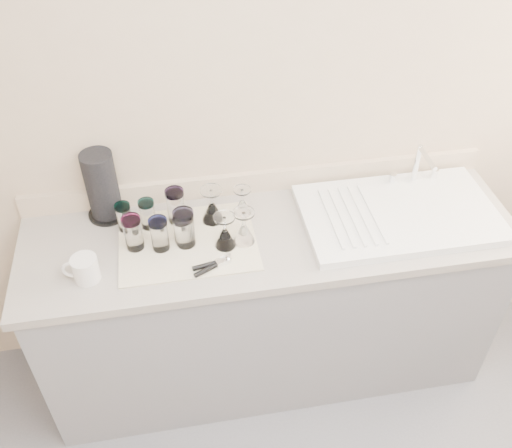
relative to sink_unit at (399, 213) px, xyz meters
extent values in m
cube|color=tan|center=(-0.55, 0.30, 0.33)|extent=(3.50, 0.04, 2.50)
cube|color=slate|center=(-0.55, 0.00, -0.49)|extent=(2.00, 0.60, 0.86)
cube|color=gray|center=(-0.55, 0.00, -0.04)|extent=(2.06, 0.62, 0.04)
cube|color=white|center=(0.00, 0.00, 0.00)|extent=(0.82, 0.50, 0.03)
cylinder|color=silver|center=(0.14, 0.20, 0.11)|extent=(0.02, 0.02, 0.18)
cylinder|color=silver|center=(0.14, 0.12, 0.19)|extent=(0.02, 0.16, 0.02)
cylinder|color=silver|center=(0.04, 0.20, 0.04)|extent=(0.03, 0.03, 0.04)
cylinder|color=silver|center=(0.24, 0.20, 0.04)|extent=(0.03, 0.03, 0.04)
cube|color=silver|center=(-0.90, -0.01, -0.02)|extent=(0.55, 0.42, 0.01)
cylinder|color=white|center=(-1.14, 0.12, 0.04)|extent=(0.06, 0.06, 0.11)
cylinder|color=#1C897B|center=(-1.14, 0.12, 0.11)|extent=(0.06, 0.06, 0.02)
cylinder|color=white|center=(-1.05, 0.11, 0.05)|extent=(0.06, 0.06, 0.11)
cylinder|color=#2FCDCC|center=(-1.05, 0.11, 0.11)|extent=(0.07, 0.07, 0.02)
cylinder|color=white|center=(-0.93, 0.13, 0.06)|extent=(0.07, 0.07, 0.14)
cylinder|color=#7045A1|center=(-0.93, 0.13, 0.13)|extent=(0.08, 0.08, 0.02)
cylinder|color=white|center=(-1.11, 0.00, 0.05)|extent=(0.07, 0.07, 0.13)
cylinder|color=#EC33B2|center=(-1.11, 0.00, 0.13)|extent=(0.08, 0.08, 0.02)
cylinder|color=white|center=(-1.00, -0.02, 0.05)|extent=(0.07, 0.07, 0.13)
cylinder|color=blue|center=(-1.00, -0.02, 0.13)|extent=(0.07, 0.07, 0.02)
cylinder|color=white|center=(-0.92, 0.00, 0.04)|extent=(0.06, 0.06, 0.11)
cylinder|color=#A588D8|center=(-0.92, 0.00, 0.11)|extent=(0.06, 0.06, 0.02)
cylinder|color=white|center=(-0.91, -0.02, 0.06)|extent=(0.08, 0.08, 0.14)
cylinder|color=#AA9CEE|center=(-0.91, -0.02, 0.14)|extent=(0.08, 0.08, 0.02)
cone|color=white|center=(-0.78, 0.11, 0.03)|extent=(0.09, 0.09, 0.08)
cylinder|color=white|center=(-0.78, 0.11, 0.11)|extent=(0.01, 0.01, 0.07)
cylinder|color=white|center=(-0.78, 0.11, 0.14)|extent=(0.09, 0.09, 0.01)
cone|color=white|center=(-0.65, 0.13, 0.02)|extent=(0.07, 0.07, 0.07)
cylinder|color=white|center=(-0.65, 0.13, 0.08)|extent=(0.01, 0.01, 0.06)
cylinder|color=white|center=(-0.65, 0.13, 0.12)|extent=(0.07, 0.07, 0.01)
cone|color=white|center=(-0.75, -0.06, 0.03)|extent=(0.08, 0.08, 0.08)
cylinder|color=white|center=(-0.75, -0.06, 0.10)|extent=(0.01, 0.01, 0.06)
cylinder|color=white|center=(-0.75, -0.06, 0.14)|extent=(0.08, 0.08, 0.01)
cone|color=white|center=(-0.67, -0.04, 0.03)|extent=(0.09, 0.09, 0.08)
cylinder|color=white|center=(-0.67, -0.04, 0.10)|extent=(0.01, 0.01, 0.06)
cylinder|color=white|center=(-0.67, -0.04, 0.14)|extent=(0.09, 0.09, 0.01)
cube|color=silver|center=(-0.77, -0.15, 0.00)|extent=(0.07, 0.05, 0.02)
cylinder|color=black|center=(-0.83, -0.18, 0.00)|extent=(0.12, 0.07, 0.02)
cylinder|color=black|center=(-0.83, -0.16, 0.00)|extent=(0.12, 0.04, 0.02)
cylinder|color=silver|center=(-1.29, -0.14, 0.03)|extent=(0.11, 0.11, 0.10)
torus|color=silver|center=(-1.34, -0.13, 0.03)|extent=(0.08, 0.02, 0.08)
cylinder|color=black|center=(-1.22, 0.23, -0.01)|extent=(0.16, 0.16, 0.01)
cylinder|color=black|center=(-1.22, 0.23, 0.14)|extent=(0.13, 0.13, 0.30)
camera|label=1|loc=(-0.92, -1.71, 1.57)|focal=40.00mm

